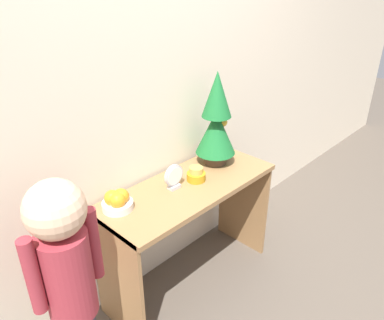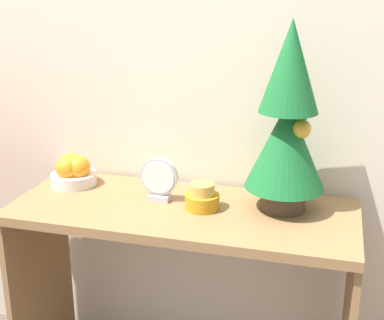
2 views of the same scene
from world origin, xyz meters
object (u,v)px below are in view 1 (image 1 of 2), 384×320
object	(u,v)px
fruit_bowl	(117,201)
child_figure	(66,263)
desk_clock	(174,177)
singing_bowl	(196,175)
mini_tree	(216,121)

from	to	relation	value
fruit_bowl	child_figure	world-z (taller)	child_figure
fruit_bowl	desk_clock	xyz separation A→B (m)	(0.33, -0.06, 0.02)
fruit_bowl	child_figure	bearing A→B (deg)	-155.26
desk_clock	child_figure	world-z (taller)	child_figure
singing_bowl	child_figure	bearing A→B (deg)	-173.92
mini_tree	singing_bowl	xyz separation A→B (m)	(-0.24, -0.06, -0.24)
mini_tree	desk_clock	world-z (taller)	mini_tree
mini_tree	singing_bowl	size ratio (longest dim) A/B	5.37
mini_tree	desk_clock	bearing A→B (deg)	-174.38
fruit_bowl	mini_tree	bearing A→B (deg)	-1.72
mini_tree	fruit_bowl	world-z (taller)	mini_tree
fruit_bowl	child_figure	xyz separation A→B (m)	(-0.39, -0.18, -0.03)
singing_bowl	child_figure	distance (m)	0.88
fruit_bowl	child_figure	size ratio (longest dim) A/B	0.14
fruit_bowl	singing_bowl	distance (m)	0.49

